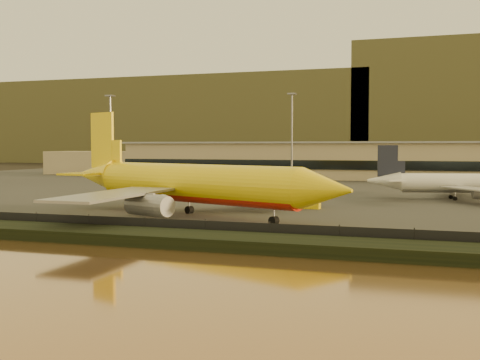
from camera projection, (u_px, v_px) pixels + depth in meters
The scene contains 11 objects.
ground at pixel (226, 226), 84.71m from camera, with size 900.00×900.00×0.00m, color black.
embankment at pixel (176, 239), 68.58m from camera, with size 320.00×7.00×1.40m, color black.
tarmac at pixel (337, 185), 174.63m from camera, with size 320.00×220.00×0.20m, color #2D2D2D.
perimeter_fence at pixel (190, 229), 72.33m from camera, with size 300.00×0.05×2.20m, color black.
terminal_building at pixel (310, 161), 207.81m from camera, with size 202.00×25.00×12.60m.
apron_light_masts at pixel (385, 128), 150.05m from camera, with size 152.20×12.20×25.40m.
distant_hills at pixel (366, 117), 411.35m from camera, with size 470.00×160.00×70.00m.
dhl_cargo_jet at pixel (192, 184), 94.42m from camera, with size 55.24×52.32×17.13m.
white_narrowbody_jet at pixel (464, 184), 123.78m from camera, with size 38.93×37.34×11.27m.
gse_vehicle_yellow at pixel (310, 204), 106.40m from camera, with size 3.66×1.65×1.65m, color yellow.
gse_vehicle_white at pixel (219, 194), 127.00m from camera, with size 3.87×1.74×1.74m, color silver.
Camera 1 is at (28.60, -79.22, 11.28)m, focal length 45.00 mm.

